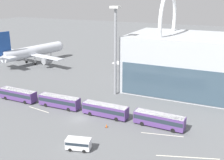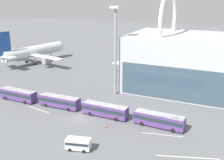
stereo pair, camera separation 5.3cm
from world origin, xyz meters
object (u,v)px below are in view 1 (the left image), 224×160
at_px(shuttle_bus_1, 59,101).
at_px(shuttle_bus_3, 159,119).
at_px(shuttle_bus_2, 105,109).
at_px(service_van_foreground, 78,143).
at_px(shuttle_bus_0, 18,94).
at_px(airliner_at_gate_near, 31,52).
at_px(floodlight_mast, 115,43).
at_px(traffic_cone_0, 107,126).
at_px(airliner_at_gate_far, 160,66).

xyz_separation_m(shuttle_bus_1, shuttle_bus_3, (27.27, 0.08, 0.00)).
distance_m(shuttle_bus_2, service_van_foreground, 16.11).
height_order(shuttle_bus_0, shuttle_bus_3, same).
relative_size(airliner_at_gate_near, floodlight_mast, 1.43).
height_order(shuttle_bus_3, service_van_foreground, shuttle_bus_3).
bearing_deg(airliner_at_gate_near, service_van_foreground, -122.15).
height_order(shuttle_bus_0, traffic_cone_0, shuttle_bus_0).
xyz_separation_m(shuttle_bus_1, floodlight_mast, (9.32, 15.60, 13.85)).
height_order(shuttle_bus_1, service_van_foreground, shuttle_bus_1).
distance_m(shuttle_bus_2, floodlight_mast, 21.33).
bearing_deg(shuttle_bus_1, traffic_cone_0, -18.10).
distance_m(airliner_at_gate_near, traffic_cone_0, 68.30).
relative_size(airliner_at_gate_near, service_van_foreground, 7.08).
relative_size(shuttle_bus_0, service_van_foreground, 2.25).
height_order(airliner_at_gate_far, shuttle_bus_1, airliner_at_gate_far).
relative_size(airliner_at_gate_near, shuttle_bus_3, 3.13).
bearing_deg(shuttle_bus_1, shuttle_bus_2, -0.68).
relative_size(airliner_at_gate_near, shuttle_bus_2, 3.15).
bearing_deg(traffic_cone_0, shuttle_bus_1, 162.44).
xyz_separation_m(airliner_at_gate_far, shuttle_bus_1, (-16.97, -37.33, -2.68)).
xyz_separation_m(airliner_at_gate_far, service_van_foreground, (-1.30, -53.34, -3.18)).
bearing_deg(shuttle_bus_1, shuttle_bus_0, -177.47).
bearing_deg(service_van_foreground, shuttle_bus_1, 119.84).
xyz_separation_m(airliner_at_gate_near, floodlight_mast, (47.96, -19.18, 10.49)).
relative_size(airliner_at_gate_near, airliner_at_gate_far, 1.00).
height_order(shuttle_bus_3, traffic_cone_0, shuttle_bus_3).
relative_size(airliner_at_gate_far, shuttle_bus_2, 3.15).
relative_size(shuttle_bus_3, floodlight_mast, 0.46).
height_order(airliner_at_gate_far, service_van_foreground, airliner_at_gate_far).
distance_m(airliner_at_gate_far, traffic_cone_0, 42.76).
bearing_deg(shuttle_bus_0, service_van_foreground, -26.61).
relative_size(airliner_at_gate_far, floodlight_mast, 1.42).
height_order(shuttle_bus_1, shuttle_bus_2, same).
xyz_separation_m(shuttle_bus_1, service_van_foreground, (15.67, -16.01, -0.50)).
height_order(airliner_at_gate_near, airliner_at_gate_far, airliner_at_gate_near).
bearing_deg(shuttle_bus_1, floodlight_mast, 58.60).
relative_size(airliner_at_gate_far, shuttle_bus_1, 3.15).
xyz_separation_m(shuttle_bus_3, floodlight_mast, (-17.95, 15.52, 13.85)).
relative_size(airliner_at_gate_near, traffic_cone_0, 46.52).
xyz_separation_m(airliner_at_gate_near, airliner_at_gate_far, (55.61, 2.56, -0.68)).
bearing_deg(shuttle_bus_2, shuttle_bus_3, 1.33).
height_order(shuttle_bus_0, shuttle_bus_1, same).
bearing_deg(airliner_at_gate_near, shuttle_bus_3, -106.83).
xyz_separation_m(airliner_at_gate_far, shuttle_bus_2, (-3.33, -37.37, -2.68)).
distance_m(shuttle_bus_0, shuttle_bus_2, 27.28).
bearing_deg(service_van_foreground, floodlight_mast, 86.81).
height_order(service_van_foreground, floodlight_mast, floodlight_mast).
xyz_separation_m(shuttle_bus_1, shuttle_bus_2, (13.64, -0.04, 0.00)).
xyz_separation_m(shuttle_bus_2, traffic_cone_0, (2.88, -5.19, -1.47)).
bearing_deg(shuttle_bus_0, traffic_cone_0, -7.55).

